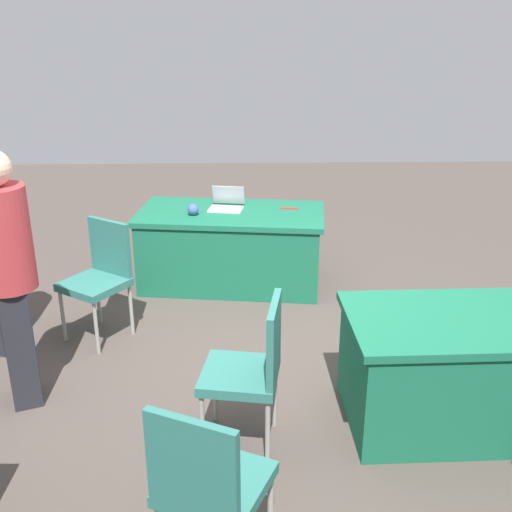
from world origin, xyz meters
name	(u,v)px	position (x,y,z in m)	size (l,w,h in m)	color
ground_plane	(273,374)	(0.00, 0.00, 0.00)	(14.40, 14.40, 0.00)	#4C423D
table_foreground	(231,247)	(0.32, -1.69, 0.37)	(1.87, 1.12, 0.73)	#196647
table_mid_right	(479,369)	(-1.26, 0.57, 0.37)	(1.71, 0.88, 0.73)	#196647
chair_near_front	(208,481)	(0.39, 1.71, 0.54)	(0.59, 0.59, 0.95)	#9E9993
chair_tucked_left	(252,365)	(0.18, 0.78, 0.55)	(0.51, 0.51, 0.95)	#9E9993
chair_tucked_right	(100,273)	(1.35, -0.66, 0.55)	(0.61, 0.61, 0.95)	#9E9993
person_organiser	(8,269)	(1.70, 0.26, 0.96)	(0.44, 0.44, 1.72)	#26262D
laptop_silver	(227,205)	(0.36, -1.78, 0.77)	(0.36, 0.34, 0.21)	silver
yarn_ball	(193,210)	(0.67, -1.59, 0.79)	(0.11, 0.11, 0.11)	#3F5999
scissors_red	(289,208)	(-0.25, -1.76, 0.74)	(0.18, 0.04, 0.01)	red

